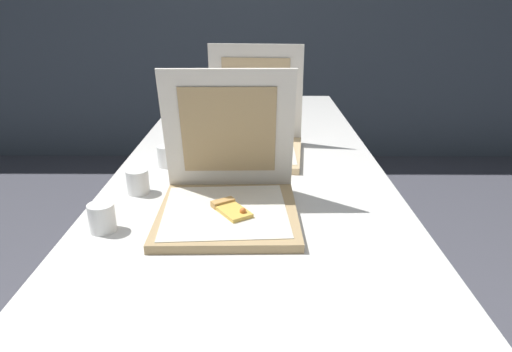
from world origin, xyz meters
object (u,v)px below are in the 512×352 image
(pizza_box_middle, at_px, (252,138))
(cup_white_near_left, at_px, (102,218))
(pizza_box_front, at_px, (228,195))
(table, at_px, (250,185))
(cup_white_near_center, at_px, (138,182))
(cup_white_mid, at_px, (167,156))

(pizza_box_middle, distance_m, cup_white_near_left, 0.69)
(pizza_box_front, height_order, cup_white_near_left, pizza_box_front)
(table, bearing_deg, pizza_box_front, -99.74)
(table, bearing_deg, cup_white_near_center, -152.15)
(cup_white_near_left, bearing_deg, cup_white_near_center, 82.88)
(cup_white_near_left, bearing_deg, pizza_box_middle, 59.65)
(pizza_box_front, distance_m, cup_white_mid, 0.42)
(cup_white_mid, bearing_deg, cup_white_near_left, -98.66)
(cup_white_near_left, bearing_deg, table, 48.81)
(pizza_box_front, relative_size, cup_white_near_left, 5.21)
(cup_white_near_center, xyz_separation_m, cup_white_near_left, (-0.03, -0.23, 0.00))
(table, distance_m, pizza_box_middle, 0.22)
(table, relative_size, pizza_box_middle, 6.41)
(table, bearing_deg, cup_white_near_left, -131.19)
(cup_white_near_center, bearing_deg, pizza_box_middle, 49.00)
(pizza_box_front, xyz_separation_m, cup_white_near_center, (-0.27, 0.13, -0.02))
(table, relative_size, cup_white_near_center, 35.50)
(table, distance_m, cup_white_mid, 0.29)
(cup_white_near_left, height_order, cup_white_mid, same)
(table, bearing_deg, cup_white_mid, 168.45)
(pizza_box_middle, bearing_deg, cup_white_near_center, -125.24)
(table, distance_m, pizza_box_front, 0.32)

